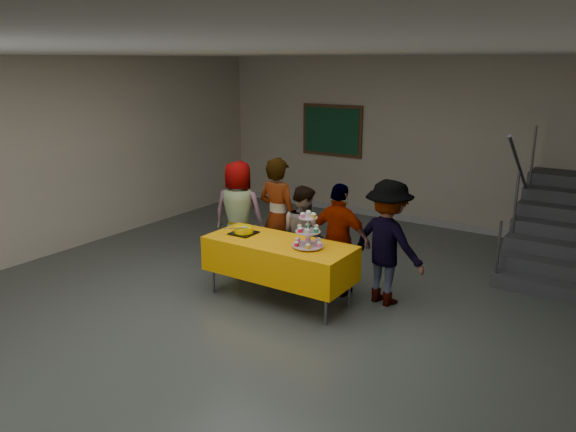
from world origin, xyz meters
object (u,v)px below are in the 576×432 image
at_px(schoolchild_d, 339,240).
at_px(noticeboard, 332,130).
at_px(schoolchild_c, 303,235).
at_px(bake_table, 279,258).
at_px(schoolchild_a, 239,213).
at_px(bear_cake, 244,229).
at_px(staircase, 564,232).
at_px(schoolchild_b, 278,218).
at_px(cupcake_stand, 308,234).
at_px(schoolchild_e, 388,243).

height_order(schoolchild_d, noticeboard, noticeboard).
height_order(schoolchild_c, schoolchild_d, schoolchild_d).
xyz_separation_m(bake_table, schoolchild_a, (-1.23, 0.75, 0.22)).
relative_size(schoolchild_d, noticeboard, 1.12).
relative_size(bear_cake, schoolchild_a, 0.23).
bearing_deg(schoolchild_a, staircase, -163.82).
height_order(bake_table, schoolchild_b, schoolchild_b).
xyz_separation_m(bake_table, schoolchild_c, (-0.07, 0.68, 0.11)).
relative_size(schoolchild_c, schoolchild_d, 0.92).
distance_m(schoolchild_a, staircase, 4.80).
relative_size(schoolchild_a, schoolchild_c, 1.15).
distance_m(bake_table, schoolchild_c, 0.69).
relative_size(cupcake_stand, staircase, 0.19).
distance_m(schoolchild_e, staircase, 3.19).
height_order(cupcake_stand, schoolchild_c, schoolchild_c).
bearing_deg(schoolchild_e, staircase, -107.36).
xyz_separation_m(schoolchild_e, staircase, (1.62, 2.73, -0.29)).
relative_size(schoolchild_c, schoolchild_e, 0.86).
bearing_deg(bear_cake, schoolchild_d, 26.79).
height_order(bear_cake, schoolchild_e, schoolchild_e).
height_order(bear_cake, schoolchild_c, schoolchild_c).
xyz_separation_m(schoolchild_a, schoolchild_d, (1.76, -0.18, -0.04)).
xyz_separation_m(schoolchild_e, noticeboard, (-2.79, 3.57, 0.82)).
height_order(cupcake_stand, staircase, staircase).
bearing_deg(staircase, schoolchild_c, -136.09).
relative_size(cupcake_stand, schoolchild_b, 0.27).
distance_m(schoolchild_d, noticeboard, 4.36).
bearing_deg(noticeboard, schoolchild_d, -59.38).
height_order(cupcake_stand, noticeboard, noticeboard).
relative_size(bear_cake, schoolchild_d, 0.25).
height_order(bake_table, noticeboard, noticeboard).
distance_m(bear_cake, staircase, 4.76).
bearing_deg(noticeboard, schoolchild_a, -83.29).
bearing_deg(bake_table, schoolchild_c, 95.88).
relative_size(schoolchild_e, staircase, 0.65).
xyz_separation_m(schoolchild_d, schoolchild_e, (0.61, 0.10, 0.05)).
height_order(bear_cake, schoolchild_d, schoolchild_d).
bearing_deg(schoolchild_b, noticeboard, -68.07).
height_order(schoolchild_c, schoolchild_e, schoolchild_e).
relative_size(cupcake_stand, schoolchild_a, 0.29).
relative_size(bake_table, schoolchild_e, 1.21).
relative_size(schoolchild_b, schoolchild_d, 1.15).
distance_m(bake_table, bear_cake, 0.62).
distance_m(schoolchild_e, noticeboard, 4.60).
height_order(cupcake_stand, bear_cake, cupcake_stand).
relative_size(bake_table, schoolchild_d, 1.29).
bearing_deg(bear_cake, schoolchild_c, 53.38).
relative_size(cupcake_stand, schoolchild_c, 0.33).
bearing_deg(schoolchild_d, cupcake_stand, 78.81).
distance_m(schoolchild_b, schoolchild_c, 0.45).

